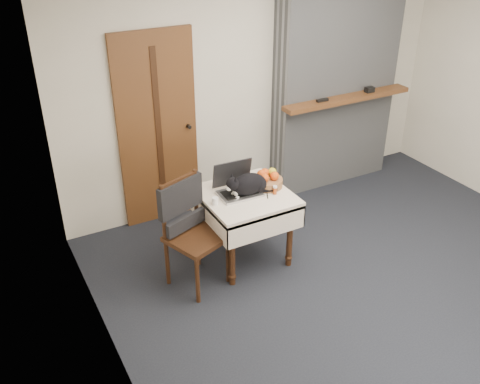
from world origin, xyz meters
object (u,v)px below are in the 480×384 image
object	(u,v)px
laptop	(236,185)
fruit_basket	(268,180)
door	(158,131)
chair	(188,218)
cream_jar	(215,201)
side_table	(246,205)
pill_bottle	(275,190)
cat	(249,184)

from	to	relation	value
laptop	fruit_basket	xyz separation A→B (m)	(0.31, -0.04, -0.01)
door	fruit_basket	world-z (taller)	door
chair	cream_jar	bearing A→B (deg)	-19.40
door	fruit_basket	xyz separation A→B (m)	(0.66, -1.05, -0.24)
side_table	pill_bottle	world-z (taller)	pill_bottle
cat	cream_jar	world-z (taller)	cat
fruit_basket	pill_bottle	bearing A→B (deg)	-96.77
door	chair	xyz separation A→B (m)	(-0.18, -1.13, -0.36)
door	laptop	world-z (taller)	door
door	pill_bottle	size ratio (longest dim) A/B	24.63
laptop	pill_bottle	bearing A→B (deg)	-32.23
cat	fruit_basket	world-z (taller)	cat
side_table	cat	distance (m)	0.22
side_table	chair	size ratio (longest dim) A/B	0.78
side_table	laptop	xyz separation A→B (m)	(-0.06, 0.07, 0.18)
fruit_basket	chair	size ratio (longest dim) A/B	0.28
laptop	cat	world-z (taller)	laptop
cat	fruit_basket	bearing A→B (deg)	10.32
pill_bottle	cream_jar	bearing A→B (deg)	170.59
pill_bottle	fruit_basket	size ratio (longest dim) A/B	0.29
cream_jar	cat	bearing A→B (deg)	3.06
door	pill_bottle	world-z (taller)	door
door	fruit_basket	bearing A→B (deg)	-57.99
pill_bottle	fruit_basket	bearing A→B (deg)	83.23
cream_jar	laptop	bearing A→B (deg)	22.13
cat	laptop	bearing A→B (deg)	129.44
cat	chair	size ratio (longest dim) A/B	0.48
cat	chair	bearing A→B (deg)	179.54
side_table	laptop	distance (m)	0.20
cat	fruit_basket	xyz separation A→B (m)	(0.23, 0.05, -0.04)
cat	chair	distance (m)	0.64
cream_jar	pill_bottle	bearing A→B (deg)	-9.41
laptop	chair	size ratio (longest dim) A/B	0.39
cream_jar	fruit_basket	world-z (taller)	fruit_basket
side_table	pill_bottle	distance (m)	0.31
laptop	cream_jar	distance (m)	0.29
door	fruit_basket	size ratio (longest dim) A/B	7.22
pill_bottle	chair	bearing A→B (deg)	173.84
door	laptop	bearing A→B (deg)	-70.86
cream_jar	fruit_basket	distance (m)	0.58
side_table	chair	xyz separation A→B (m)	(-0.59, -0.04, 0.05)
laptop	chair	bearing A→B (deg)	-165.55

